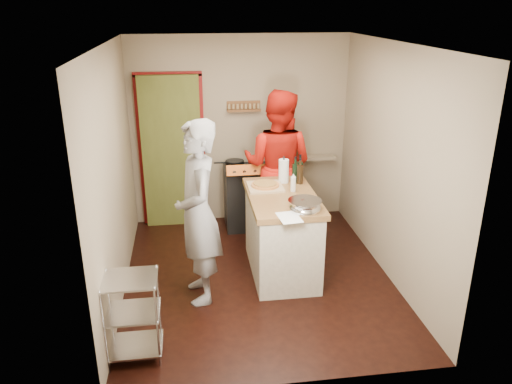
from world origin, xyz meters
TOP-DOWN VIEW (x-y plane):
  - floor at (0.00, 0.00)m, footprint 3.50×3.50m
  - back_wall at (-0.64, 1.78)m, footprint 3.00×0.44m
  - left_wall at (-1.50, 0.00)m, footprint 0.04×3.50m
  - right_wall at (1.50, 0.00)m, footprint 0.04×3.50m
  - ceiling at (0.00, 0.00)m, footprint 3.00×3.50m
  - stove at (0.05, 1.42)m, footprint 0.60×0.63m
  - wire_shelving at (-1.28, -1.20)m, footprint 0.48×0.40m
  - island at (0.30, 0.10)m, footprint 0.75×1.42m
  - person_stripe at (-0.66, -0.30)m, footprint 0.55×0.76m
  - person_red at (0.42, 1.11)m, footprint 1.20×1.11m

SIDE VIEW (x-z plane):
  - floor at x=0.00m, z-range 0.00..0.00m
  - wire_shelving at x=-1.28m, z-range 0.04..0.84m
  - stove at x=0.05m, z-range -0.05..0.95m
  - island at x=0.30m, z-range -0.13..1.14m
  - person_stripe at x=-0.66m, z-range 0.00..1.94m
  - person_red at x=0.42m, z-range 0.00..1.97m
  - back_wall at x=-0.64m, z-range -0.17..2.43m
  - left_wall at x=-1.50m, z-range 0.00..2.60m
  - right_wall at x=1.50m, z-range 0.00..2.60m
  - ceiling at x=0.00m, z-range 2.60..2.62m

